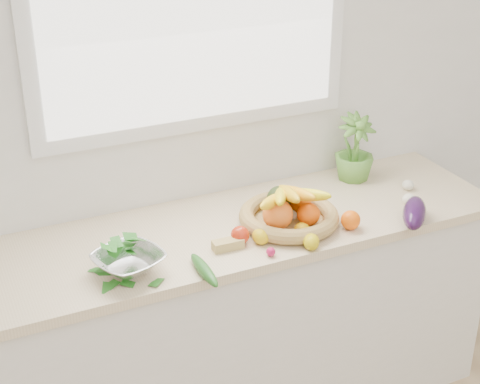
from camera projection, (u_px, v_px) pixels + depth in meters
name	position (u px, v px, depth m)	size (l,w,h in m)	color
back_wall	(194.00, 93.00, 2.88)	(4.50, 0.02, 2.70)	white
counter_cabinet	(227.00, 327.00, 3.04)	(2.20, 0.58, 0.86)	silver
countertop	(226.00, 232.00, 2.84)	(2.24, 0.62, 0.04)	beige
orange_loose	(351.00, 220.00, 2.80)	(0.08, 0.08, 0.08)	#FF6008
lemon_a	(302.00, 230.00, 2.76)	(0.05, 0.07, 0.05)	#EBB10C
lemon_b	(311.00, 242.00, 2.67)	(0.06, 0.07, 0.06)	gold
lemon_c	(261.00, 237.00, 2.71)	(0.06, 0.07, 0.06)	gold
apple	(240.00, 235.00, 2.70)	(0.07, 0.07, 0.07)	#B6260E
ginger	(228.00, 244.00, 2.68)	(0.11, 0.05, 0.04)	tan
garlic_a	(290.00, 215.00, 2.87)	(0.05, 0.05, 0.04)	white
garlic_b	(408.00, 185.00, 3.12)	(0.05, 0.05, 0.04)	silver
garlic_c	(409.00, 199.00, 2.99)	(0.06, 0.06, 0.05)	white
eggplant	(414.00, 213.00, 2.84)	(0.09, 0.24, 0.09)	#290E36
cucumber	(204.00, 270.00, 2.52)	(0.04, 0.23, 0.04)	#1B5118
radish	(271.00, 252.00, 2.63)	(0.03, 0.03, 0.03)	#BC174C
potted_herb	(355.00, 150.00, 3.17)	(0.17, 0.17, 0.31)	#5A9837
fruit_basket	(288.00, 211.00, 2.83)	(0.46, 0.46, 0.19)	tan
colander_with_spinach	(128.00, 258.00, 2.51)	(0.30, 0.30, 0.12)	silver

